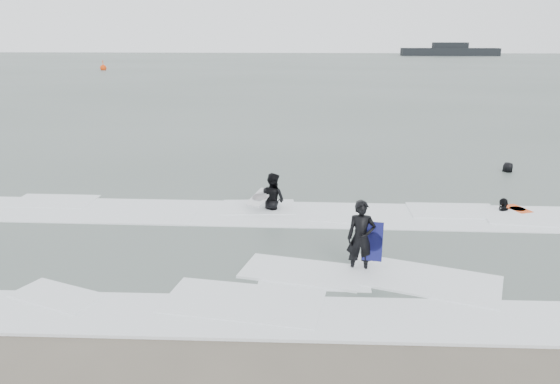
# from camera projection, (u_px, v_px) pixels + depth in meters

# --- Properties ---
(ground) EXTENTS (320.00, 320.00, 0.00)m
(ground) POSITION_uv_depth(u_px,v_px,m) (266.00, 305.00, 11.84)
(ground) COLOR brown
(ground) RESTS_ON ground
(sea) EXTENTS (320.00, 320.00, 0.00)m
(sea) POSITION_uv_depth(u_px,v_px,m) (308.00, 70.00, 88.50)
(sea) COLOR #47544C
(sea) RESTS_ON ground
(surfer_centre) EXTENTS (0.70, 0.48, 1.88)m
(surfer_centre) POSITION_uv_depth(u_px,v_px,m) (359.00, 273.00, 13.40)
(surfer_centre) COLOR black
(surfer_centre) RESTS_ON ground
(surfer_wading) EXTENTS (1.14, 1.10, 1.85)m
(surfer_wading) POSITION_uv_depth(u_px,v_px,m) (273.00, 211.00, 18.10)
(surfer_wading) COLOR black
(surfer_wading) RESTS_ON ground
(surfer_right_near) EXTENTS (0.99, 0.98, 1.68)m
(surfer_right_near) POSITION_uv_depth(u_px,v_px,m) (503.00, 214.00, 17.84)
(surfer_right_near) COLOR black
(surfer_right_near) RESTS_ON ground
(surfer_right_far) EXTENTS (0.93, 0.91, 1.62)m
(surfer_right_far) POSITION_uv_depth(u_px,v_px,m) (507.00, 173.00, 23.01)
(surfer_right_far) COLOR black
(surfer_right_far) RESTS_ON ground
(surf_foam) EXTENTS (30.03, 9.06, 0.09)m
(surf_foam) POSITION_uv_depth(u_px,v_px,m) (277.00, 241.00, 15.37)
(surf_foam) COLOR white
(surf_foam) RESTS_ON ground
(bodyboards) EXTENTS (9.30, 5.75, 1.25)m
(bodyboards) POSITION_uv_depth(u_px,v_px,m) (385.00, 213.00, 16.28)
(bodyboards) COLOR #10124D
(bodyboards) RESTS_ON ground
(buoy) EXTENTS (1.00, 1.00, 1.65)m
(buoy) POSITION_uv_depth(u_px,v_px,m) (103.00, 68.00, 87.25)
(buoy) COLOR #EA3C0A
(buoy) RESTS_ON ground
(vessel_horizon) EXTENTS (25.25, 4.51, 3.43)m
(vessel_horizon) POSITION_uv_depth(u_px,v_px,m) (450.00, 51.00, 144.29)
(vessel_horizon) COLOR black
(vessel_horizon) RESTS_ON ground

